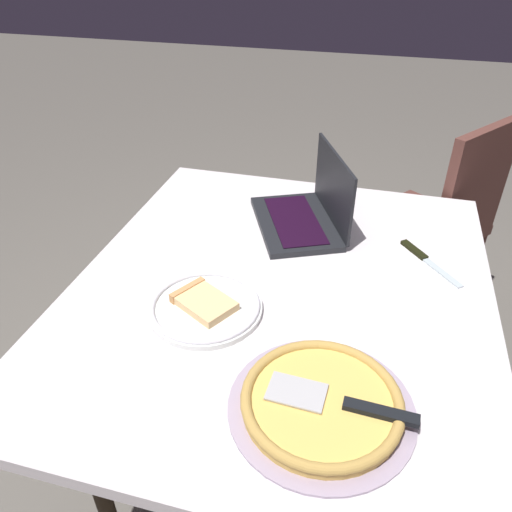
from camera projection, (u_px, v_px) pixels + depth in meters
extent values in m
plane|color=#615C53|center=(275.00, 458.00, 1.65)|extent=(12.00, 12.00, 0.00)
cube|color=silver|center=(281.00, 290.00, 1.25)|extent=(1.19, 1.03, 0.03)
cylinder|color=#2F2416|center=(412.00, 325.00, 1.68)|extent=(0.04, 0.04, 0.70)
cylinder|color=#2F2416|center=(95.00, 472.00, 1.23)|extent=(0.04, 0.04, 0.70)
cylinder|color=#2F2416|center=(200.00, 289.00, 1.84)|extent=(0.04, 0.04, 0.70)
cube|color=black|center=(295.00, 223.00, 1.48)|extent=(0.39, 0.33, 0.02)
cube|color=black|center=(295.00, 220.00, 1.47)|extent=(0.32, 0.24, 0.00)
cube|color=black|center=(333.00, 187.00, 1.43)|extent=(0.30, 0.14, 0.20)
cube|color=silver|center=(333.00, 187.00, 1.43)|extent=(0.27, 0.13, 0.18)
cylinder|color=white|center=(205.00, 308.00, 1.16)|extent=(0.27, 0.27, 0.01)
torus|color=silver|center=(205.00, 305.00, 1.15)|extent=(0.26, 0.26, 0.01)
cube|color=#F0C182|center=(205.00, 303.00, 1.15)|extent=(0.15, 0.16, 0.02)
cube|color=tan|center=(188.00, 291.00, 1.18)|extent=(0.09, 0.06, 0.03)
cylinder|color=#A291A7|center=(321.00, 407.00, 0.93)|extent=(0.35, 0.35, 0.01)
cylinder|color=#E7B856|center=(321.00, 403.00, 0.92)|extent=(0.30, 0.30, 0.02)
torus|color=#B99147|center=(322.00, 400.00, 0.92)|extent=(0.30, 0.30, 0.02)
cube|color=#B0AFB0|center=(297.00, 392.00, 0.93)|extent=(0.08, 0.11, 0.00)
cube|color=black|center=(381.00, 412.00, 0.89)|extent=(0.03, 0.14, 0.01)
cube|color=silver|center=(437.00, 269.00, 1.29)|extent=(0.14, 0.12, 0.00)
cube|color=black|center=(414.00, 250.00, 1.36)|extent=(0.09, 0.07, 0.01)
cube|color=#563029|center=(420.00, 226.00, 2.01)|extent=(0.56, 0.56, 0.04)
cube|color=#563029|center=(476.00, 188.00, 1.75)|extent=(0.33, 0.25, 0.45)
cylinder|color=#563029|center=(402.00, 241.00, 2.35)|extent=(0.03, 0.03, 0.44)
cylinder|color=#563029|center=(350.00, 269.00, 2.16)|extent=(0.03, 0.03, 0.44)
cylinder|color=#563029|center=(470.00, 277.00, 2.12)|extent=(0.03, 0.03, 0.44)
cylinder|color=#563029|center=(419.00, 311.00, 1.93)|extent=(0.03, 0.03, 0.44)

